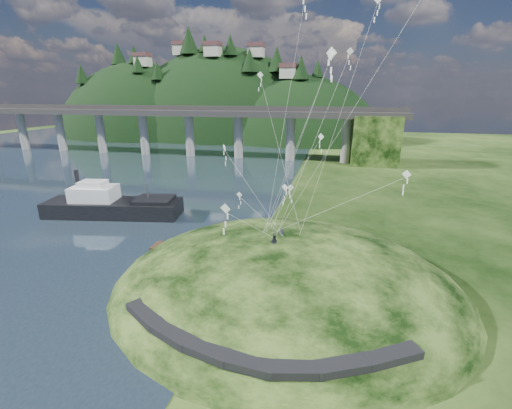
# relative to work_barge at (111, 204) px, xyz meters

# --- Properties ---
(ground) EXTENTS (320.00, 320.00, 0.00)m
(ground) POSITION_rel_work_barge_xyz_m (21.91, -16.31, -1.83)
(ground) COLOR black
(ground) RESTS_ON ground
(grass_hill) EXTENTS (36.00, 32.00, 13.00)m
(grass_hill) POSITION_rel_work_barge_xyz_m (29.91, -14.31, -3.33)
(grass_hill) COLOR black
(grass_hill) RESTS_ON ground
(footpath) EXTENTS (22.29, 5.84, 0.83)m
(footpath) POSITION_rel_work_barge_xyz_m (29.37, -26.05, 0.26)
(footpath) COLOR black
(footpath) RESTS_ON ground
(bridge) EXTENTS (160.00, 11.00, 15.00)m
(bridge) POSITION_rel_work_barge_xyz_m (-4.55, 53.76, 7.88)
(bridge) COLOR #2D2B2B
(bridge) RESTS_ON ground
(far_ridge) EXTENTS (153.00, 70.00, 94.50)m
(far_ridge) POSITION_rel_work_barge_xyz_m (-21.67, 105.86, -9.26)
(far_ridge) COLOR black
(far_ridge) RESTS_ON ground
(work_barge) EXTENTS (21.53, 9.24, 7.30)m
(work_barge) POSITION_rel_work_barge_xyz_m (0.00, 0.00, 0.00)
(work_barge) COLOR black
(work_barge) RESTS_ON ground
(wooden_dock) EXTENTS (14.35, 2.64, 1.02)m
(wooden_dock) POSITION_rel_work_barge_xyz_m (19.83, -9.86, -1.38)
(wooden_dock) COLOR #352215
(wooden_dock) RESTS_ON ground
(kite_flyers) EXTENTS (1.12, 2.56, 1.56)m
(kite_flyers) POSITION_rel_work_barge_xyz_m (28.94, -14.64, 3.92)
(kite_flyers) COLOR #22242E
(kite_flyers) RESTS_ON ground
(kite_swarm) EXTENTS (18.63, 16.16, 21.03)m
(kite_swarm) POSITION_rel_work_barge_xyz_m (30.44, -12.32, 14.66)
(kite_swarm) COLOR white
(kite_swarm) RESTS_ON ground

